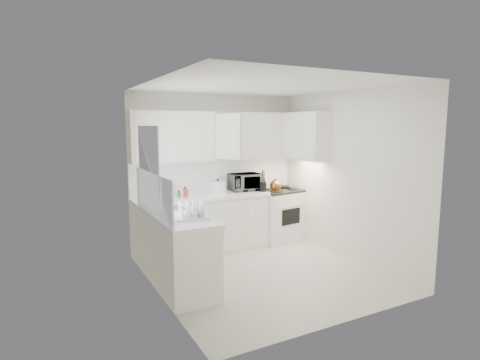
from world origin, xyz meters
TOP-DOWN VIEW (x-y plane):
  - floor at (0.00, 0.00)m, footprint 3.20×3.20m
  - ceiling at (0.00, 0.00)m, footprint 3.20×3.20m
  - wall_back at (0.00, 1.60)m, footprint 3.00×0.00m
  - wall_front at (0.00, -1.60)m, footprint 3.00×0.00m
  - wall_left at (-1.50, 0.00)m, footprint 0.00×3.20m
  - wall_right at (1.50, 0.00)m, footprint 0.00×3.20m
  - window_blinds at (-1.48, 0.35)m, footprint 0.06×0.96m
  - lower_cabinets_back at (-0.39, 1.30)m, footprint 2.22×0.60m
  - lower_cabinets_left at (-1.20, 0.20)m, footprint 0.60×1.60m
  - countertop_back at (-0.39, 1.29)m, footprint 2.24×0.64m
  - countertop_left at (-1.19, 0.20)m, footprint 0.64×1.62m
  - backsplash_back at (0.00, 1.59)m, footprint 2.98×0.02m
  - backsplash_left at (-1.49, 0.20)m, footprint 0.02×1.60m
  - upper_cabinets_back at (0.00, 1.44)m, footprint 3.00×0.33m
  - upper_cabinets_right at (1.33, 0.82)m, footprint 0.33×0.90m
  - sink at (-1.19, 0.55)m, footprint 0.42×0.38m
  - stove at (1.10, 1.27)m, footprint 0.86×0.74m
  - tea_kettle at (0.92, 1.11)m, footprint 0.29×0.26m
  - frying_pan at (1.28, 1.43)m, footprint 0.26×0.42m
  - microwave at (0.46, 1.40)m, footprint 0.55×0.32m
  - rice_cooker at (-0.10, 1.29)m, footprint 0.30×0.30m
  - paper_towel at (0.00, 1.52)m, footprint 0.12×0.12m
  - utensil_crock at (0.68, 1.14)m, footprint 0.17×0.17m
  - dish_rack at (-1.12, -0.13)m, footprint 0.48×0.39m
  - spice_left_0 at (-0.85, 1.42)m, footprint 0.06×0.06m
  - spice_left_1 at (-0.78, 1.33)m, footprint 0.06×0.06m
  - spice_left_2 at (-0.70, 1.42)m, footprint 0.06×0.06m
  - spice_left_3 at (-0.62, 1.33)m, footprint 0.06×0.06m
  - sauce_right_0 at (0.58, 1.46)m, footprint 0.06×0.06m
  - sauce_right_1 at (0.64, 1.40)m, footprint 0.06×0.06m
  - sauce_right_2 at (0.69, 1.46)m, footprint 0.06×0.06m
  - sauce_right_3 at (0.74, 1.40)m, footprint 0.06×0.06m
  - sauce_right_4 at (0.80, 1.46)m, footprint 0.06×0.06m

SIDE VIEW (x-z plane):
  - floor at x=0.00m, z-range 0.00..0.00m
  - lower_cabinets_back at x=-0.39m, z-range 0.00..0.90m
  - lower_cabinets_left at x=-1.20m, z-range 0.00..0.90m
  - stove at x=1.10m, z-range 0.00..1.19m
  - countertop_back at x=-0.39m, z-range 0.90..0.95m
  - countertop_left at x=-1.19m, z-range 0.90..0.95m
  - frying_pan at x=1.28m, z-range 0.95..0.98m
  - spice_left_0 at x=-0.85m, z-range 0.95..1.08m
  - spice_left_1 at x=-0.78m, z-range 0.95..1.08m
  - spice_left_2 at x=-0.70m, z-range 0.95..1.08m
  - spice_left_3 at x=-0.62m, z-range 0.95..1.08m
  - sauce_right_0 at x=0.58m, z-range 0.95..1.14m
  - sauce_right_1 at x=0.64m, z-range 0.95..1.14m
  - sauce_right_2 at x=0.69m, z-range 0.95..1.14m
  - sauce_right_3 at x=0.74m, z-range 0.95..1.14m
  - sauce_right_4 at x=0.80m, z-range 0.95..1.14m
  - tea_kettle at x=0.92m, z-range 0.94..1.18m
  - dish_rack at x=-1.12m, z-range 0.95..1.19m
  - sink at x=-1.19m, z-range 0.92..1.22m
  - rice_cooker at x=-0.10m, z-range 0.95..1.21m
  - paper_towel at x=0.00m, z-range 0.95..1.22m
  - microwave at x=0.46m, z-range 0.95..1.31m
  - utensil_crock at x=0.68m, z-range 0.95..1.34m
  - backsplash_back at x=0.00m, z-range 0.95..1.50m
  - backsplash_left at x=-1.49m, z-range 0.95..1.50m
  - wall_back at x=0.00m, z-range -0.20..2.80m
  - wall_front at x=0.00m, z-range -0.20..2.80m
  - wall_left at x=-1.50m, z-range -0.30..2.90m
  - wall_right at x=1.50m, z-range -0.30..2.90m
  - upper_cabinets_back at x=0.00m, z-range 1.10..1.90m
  - upper_cabinets_right at x=1.33m, z-range 1.10..1.90m
  - window_blinds at x=-1.48m, z-range 1.02..2.08m
  - ceiling at x=0.00m, z-range 2.60..2.60m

